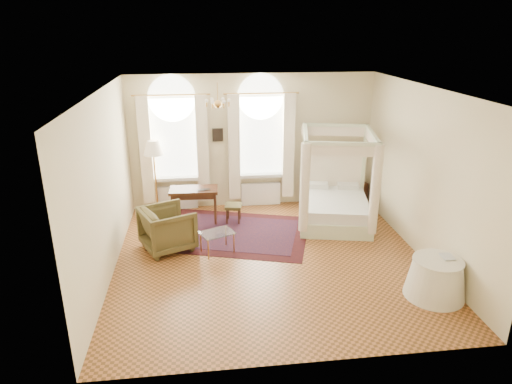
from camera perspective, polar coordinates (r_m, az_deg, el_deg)
ground at (r=9.15m, az=1.78°, el=-8.32°), size 6.00×6.00×0.00m
room_walls at (r=8.39m, az=1.92°, el=3.66°), size 6.00×6.00×6.00m
window_left at (r=11.21m, az=-10.12°, el=4.97°), size 1.62×0.27×3.29m
window_right at (r=11.29m, az=0.62°, el=5.40°), size 1.62×0.27×3.29m
chandelier at (r=9.27m, az=-4.80°, el=11.05°), size 0.51×0.45×0.50m
wall_pictures at (r=11.27m, az=-0.01°, el=7.48°), size 2.54×0.03×0.39m
canopy_bed at (r=10.71m, az=9.80°, el=-1.35°), size 1.99×2.28×2.16m
nightstand at (r=12.07m, az=12.56°, el=-0.10°), size 0.47×0.44×0.57m
nightstand_lamp at (r=11.81m, az=12.46°, el=2.46°), size 0.31×0.31×0.45m
writing_desk at (r=10.61m, az=-7.78°, el=-0.20°), size 1.13×0.62×0.83m
laptop at (r=10.47m, az=-6.58°, el=0.34°), size 0.32×0.24×0.02m
stool at (r=10.65m, az=-2.85°, el=-1.96°), size 0.43×0.43×0.43m
armchair at (r=9.52m, az=-10.99°, el=-4.51°), size 1.29×1.28×0.90m
coffee_table at (r=9.24m, az=-4.89°, el=-5.30°), size 0.78×0.67×0.45m
floor_lamp at (r=11.06m, az=-12.70°, el=4.95°), size 0.47×0.47×1.82m
oriental_rug at (r=10.22m, az=-2.76°, el=-5.10°), size 3.75×3.15×0.01m
side_table at (r=8.41m, az=21.54°, el=-9.99°), size 1.01×1.01×0.69m
book at (r=8.33m, az=22.19°, el=-7.52°), size 0.21×0.27×0.02m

